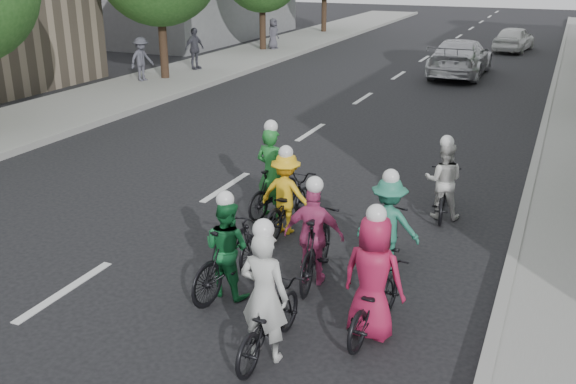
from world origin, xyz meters
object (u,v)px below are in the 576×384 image
Objects in this scene: cyclist_6 at (443,188)px; spectator_1 at (194,49)px; follow_car_trail at (514,39)px; cyclist_5 at (273,183)px; cyclist_3 at (315,242)px; spectator_0 at (142,59)px; cyclist_0 at (267,312)px; follow_car_lead at (460,58)px; cyclist_1 at (229,254)px; cyclist_4 at (374,289)px; spectator_2 at (273,34)px; cyclist_2 at (287,200)px; cyclist_7 at (388,230)px.

cyclist_6 is 17.49m from spectator_1.
cyclist_6 is at bearing 99.70° from follow_car_trail.
cyclist_5 is 16.43m from spectator_1.
cyclist_3 is 2.77m from cyclist_5.
spectator_0 reaches higher than cyclist_6.
spectator_1 is at bearing -55.33° from cyclist_0.
spectator_1 is at bearing 19.74° from follow_car_lead.
cyclist_1 is at bearing 113.90° from cyclist_5.
cyclist_4 is (2.25, -0.22, 0.02)m from cyclist_1.
follow_car_trail is (1.36, 8.52, -0.11)m from follow_car_lead.
spectator_1 reaches higher than cyclist_3.
spectator_1 reaches higher than follow_car_lead.
spectator_2 is (-11.09, 22.57, 0.27)m from cyclist_3.
cyclist_2 is 0.50× the size of follow_car_trail.
follow_car_lead is (0.05, 19.95, 0.13)m from cyclist_1.
cyclist_2 is 17.23m from spectator_1.
cyclist_7 is at bearing -75.28° from cyclist_4.
cyclist_0 is 1.21× the size of spectator_2.
spectator_2 is at bearing 31.42° from follow_car_trail.
cyclist_7 reaches higher than follow_car_trail.
cyclist_7 is 24.79m from spectator_2.
cyclist_4 is 1.11× the size of cyclist_6.
cyclist_5 is 1.14× the size of cyclist_6.
cyclist_7 reaches higher than cyclist_1.
cyclist_5 is at bearing 15.77° from cyclist_6.
spectator_1 is (-11.46, 15.39, 0.37)m from cyclist_3.
cyclist_7 is 0.32× the size of follow_car_lead.
cyclist_6 is 0.96× the size of spectator_1.
spectator_1 is at bearing -47.16° from cyclist_4.
cyclist_0 reaches higher than cyclist_7.
cyclist_0 is 29.68m from follow_car_trail.
follow_car_lead is 3.00× the size of spectator_1.
spectator_2 is at bearing -18.67° from follow_car_lead.
cyclist_3 is 1.10× the size of spectator_1.
cyclist_7 is at bearing 98.66° from follow_car_trail.
spectator_0 is (-12.83, 11.43, 0.33)m from cyclist_7.
cyclist_1 reaches higher than follow_car_lead.
cyclist_5 reaches higher than cyclist_0.
cyclist_4 reaches higher than follow_car_lead.
cyclist_6 is at bearing -117.97° from cyclist_3.
cyclist_3 is at bearing -127.18° from spectator_1.
cyclist_0 reaches higher than cyclist_1.
spectator_0 is at bearing -40.67° from cyclist_6.
cyclist_1 is 2.42m from cyclist_2.
cyclist_4 is 4.36m from cyclist_5.
cyclist_5 is 1.15× the size of spectator_0.
cyclist_4 reaches higher than spectator_0.
follow_car_lead is 10.68m from spectator_2.
cyclist_4 is 20.77m from spectator_1.
follow_car_trail is at bearing -84.56° from cyclist_1.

